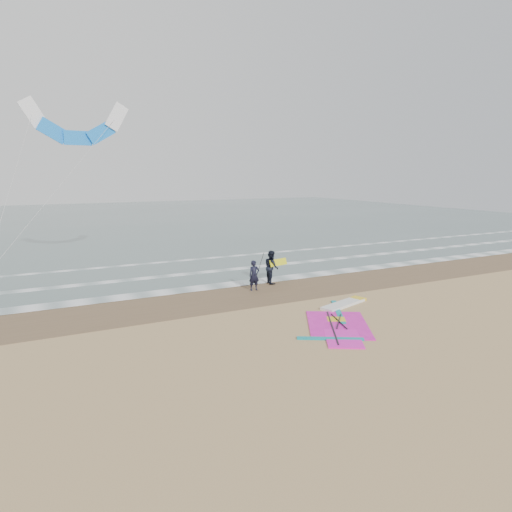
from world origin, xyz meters
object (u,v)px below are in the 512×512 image
windsurf_rig (341,318)px  person_walking (271,267)px  person_standing (254,276)px  surf_kite (77,127)px

windsurf_rig → person_walking: size_ratio=3.12×
person_standing → surf_kite: bearing=134.7°
surf_kite → windsurf_rig: bearing=-60.0°
windsurf_rig → person_walking: 7.30m
person_standing → person_walking: size_ratio=0.86×
windsurf_rig → surf_kite: 19.63m
person_standing → person_walking: 1.91m
person_walking → surf_kite: 14.59m
person_walking → surf_kite: (-9.23, 7.85, 8.13)m
surf_kite → person_walking: bearing=-40.4°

